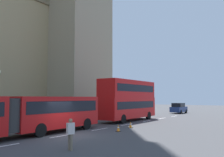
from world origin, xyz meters
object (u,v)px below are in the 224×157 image
object	(u,v)px
sedan_lead	(179,108)
pedestrian_near_cones	(70,133)
double_decker_bus	(129,98)
articulated_bus	(5,114)
traffic_cone_west	(118,128)
traffic_cone_middle	(130,125)

from	to	relation	value
sedan_lead	pedestrian_near_cones	world-z (taller)	sedan_lead
pedestrian_near_cones	double_decker_bus	bearing A→B (deg)	20.50
articulated_bus	pedestrian_near_cones	xyz separation A→B (m)	(0.22, -5.98, -0.83)
double_decker_bus	traffic_cone_west	bearing A→B (deg)	-154.13
articulated_bus	double_decker_bus	xyz separation A→B (m)	(16.21, 0.00, 0.96)
double_decker_bus	pedestrian_near_cones	world-z (taller)	double_decker_bus
traffic_cone_west	traffic_cone_middle	distance (m)	2.75
traffic_cone_middle	pedestrian_near_cones	world-z (taller)	pedestrian_near_cones
articulated_bus	pedestrian_near_cones	bearing A→B (deg)	-87.87
traffic_cone_west	pedestrian_near_cones	xyz separation A→B (m)	(-7.45, -1.84, 0.63)
traffic_cone_west	sedan_lead	bearing A→B (deg)	8.76
pedestrian_near_cones	traffic_cone_west	bearing A→B (deg)	13.86
double_decker_bus	articulated_bus	bearing A→B (deg)	-179.99
articulated_bus	traffic_cone_middle	size ratio (longest dim) A/B	29.50
articulated_bus	traffic_cone_west	xyz separation A→B (m)	(7.67, -4.14, -1.46)
pedestrian_near_cones	traffic_cone_middle	bearing A→B (deg)	12.63
double_decker_bus	traffic_cone_middle	bearing A→B (deg)	-147.57
traffic_cone_middle	pedestrian_near_cones	size ratio (longest dim) A/B	0.34
articulated_bus	traffic_cone_middle	xyz separation A→B (m)	(10.39, -3.70, -1.46)
traffic_cone_middle	pedestrian_near_cones	xyz separation A→B (m)	(-10.16, -2.28, 0.63)
double_decker_bus	traffic_cone_west	distance (m)	9.80
articulated_bus	sedan_lead	bearing A→B (deg)	-0.26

